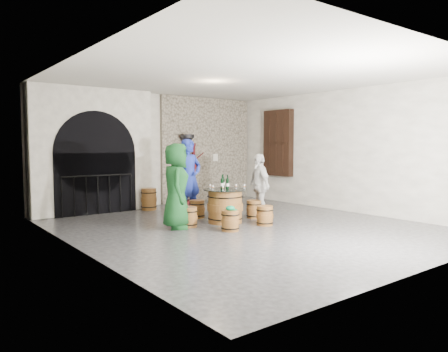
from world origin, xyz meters
TOP-DOWN VIEW (x-y plane):
  - ground at (0.00, 0.00)m, footprint 8.00×8.00m
  - wall_back at (0.00, 4.00)m, footprint 8.00×0.00m
  - wall_front at (0.00, -4.00)m, footprint 8.00×0.00m
  - wall_left at (-3.50, 0.00)m, footprint 0.00×8.00m
  - wall_right at (3.50, 0.00)m, footprint 0.00×8.00m
  - ceiling at (0.00, 0.00)m, footprint 8.00×8.00m
  - stone_facing_panel at (1.80, 3.94)m, footprint 3.20×0.12m
  - arched_opening at (-1.90, 3.74)m, footprint 3.10×0.60m
  - shuttered_window at (3.38, 2.40)m, footprint 0.23×1.10m
  - barrel_table at (-0.05, 0.58)m, footprint 0.98×0.98m
  - barrel_stool_left at (-0.96, 0.66)m, footprint 0.38×0.38m
  - barrel_stool_far at (-0.20, 1.49)m, footprint 0.38×0.38m
  - barrel_stool_right at (0.87, 0.64)m, footprint 0.38×0.38m
  - barrel_stool_near_right at (0.45, -0.19)m, footprint 0.38×0.38m
  - barrel_stool_near_left at (-0.52, -0.20)m, footprint 0.38×0.38m
  - green_cap at (-0.52, -0.21)m, footprint 0.23×0.18m
  - person_green at (-1.26, 0.69)m, footprint 0.92×1.04m
  - person_blue at (-0.24, 1.76)m, footprint 0.75×0.54m
  - person_white at (1.04, 0.65)m, footprint 0.61×0.97m
  - wine_bottle_left at (-0.08, 0.66)m, footprint 0.08×0.08m
  - wine_bottle_center at (-0.02, 0.53)m, footprint 0.08×0.08m
  - wine_bottle_right at (0.05, 0.79)m, footprint 0.08×0.08m
  - tasting_glass_a at (-0.24, 0.41)m, footprint 0.05×0.05m
  - tasting_glass_b at (0.24, 0.55)m, footprint 0.05×0.05m
  - tasting_glass_c at (-0.25, 0.88)m, footprint 0.05×0.05m
  - tasting_glass_d at (0.07, 0.82)m, footprint 0.05×0.05m
  - tasting_glass_e at (0.35, 0.39)m, footprint 0.05×0.05m
  - tasting_glass_f at (-0.35, 0.63)m, footprint 0.05×0.05m
  - side_barrel at (-0.54, 3.32)m, footprint 0.44×0.44m
  - corking_press at (0.93, 3.68)m, footprint 0.85×0.47m
  - control_box at (2.05, 3.86)m, footprint 0.18×0.10m

SIDE VIEW (x-z plane):
  - ground at x=0.00m, z-range 0.00..0.00m
  - barrel_stool_left at x=-0.96m, z-range 0.00..0.42m
  - barrel_stool_far at x=-0.20m, z-range 0.00..0.42m
  - barrel_stool_right at x=0.87m, z-range 0.00..0.42m
  - barrel_stool_near_right at x=0.45m, z-range 0.00..0.42m
  - barrel_stool_near_left at x=-0.52m, z-range 0.00..0.42m
  - side_barrel at x=-0.54m, z-range 0.00..0.58m
  - barrel_table at x=-0.05m, z-range 0.00..0.76m
  - green_cap at x=-0.52m, z-range 0.41..0.52m
  - person_white at x=1.04m, z-range 0.00..1.54m
  - tasting_glass_a at x=-0.24m, z-range 0.76..0.86m
  - tasting_glass_b at x=0.24m, z-range 0.76..0.86m
  - tasting_glass_c at x=-0.25m, z-range 0.76..0.86m
  - tasting_glass_d at x=0.07m, z-range 0.76..0.86m
  - tasting_glass_e at x=0.35m, z-range 0.76..0.86m
  - tasting_glass_f at x=-0.35m, z-range 0.76..0.86m
  - wine_bottle_left at x=-0.08m, z-range 0.73..1.05m
  - wine_bottle_center at x=-0.02m, z-range 0.73..1.05m
  - wine_bottle_right at x=0.05m, z-range 0.73..1.05m
  - person_green at x=-1.26m, z-range 0.00..1.79m
  - person_blue at x=-0.24m, z-range 0.00..1.89m
  - corking_press at x=0.93m, z-range 0.17..2.22m
  - control_box at x=2.05m, z-range 1.24..1.46m
  - arched_opening at x=-1.90m, z-range -0.01..3.18m
  - wall_back at x=0.00m, z-range -2.40..5.60m
  - wall_front at x=0.00m, z-range -2.40..5.60m
  - wall_left at x=-3.50m, z-range -2.40..5.60m
  - wall_right at x=3.50m, z-range -2.40..5.60m
  - stone_facing_panel at x=1.80m, z-range 0.01..3.19m
  - shuttered_window at x=3.38m, z-range 0.80..2.80m
  - ceiling at x=0.00m, z-range 3.20..3.20m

